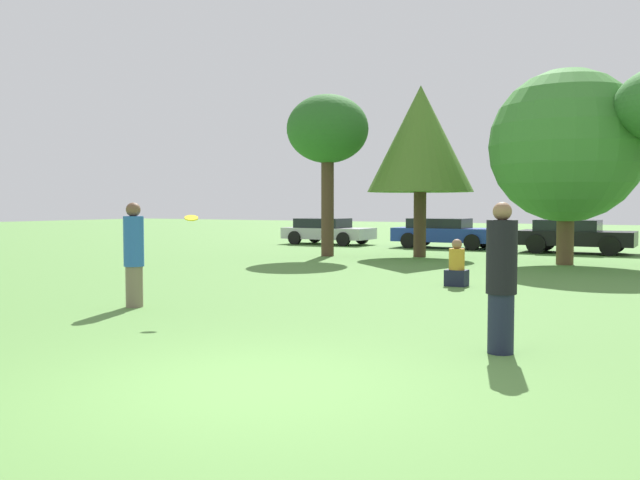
% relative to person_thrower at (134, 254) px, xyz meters
% --- Properties ---
extents(ground_plane, '(120.00, 120.00, 0.00)m').
position_rel_person_thrower_xyz_m(ground_plane, '(4.77, -3.35, -0.94)').
color(ground_plane, '#54843D').
extents(person_thrower, '(0.35, 0.35, 1.86)m').
position_rel_person_thrower_xyz_m(person_thrower, '(0.00, 0.00, 0.00)').
color(person_thrower, '#726651').
rests_on(person_thrower, ground).
extents(person_catcher, '(0.37, 0.37, 1.85)m').
position_rel_person_thrower_xyz_m(person_catcher, '(6.64, -0.55, -0.01)').
color(person_catcher, '#191E33').
rests_on(person_catcher, ground).
extents(frisbee, '(0.24, 0.22, 0.13)m').
position_rel_person_thrower_xyz_m(frisbee, '(1.44, -0.14, 0.66)').
color(frisbee, yellow).
extents(bystander_sitting, '(0.46, 0.39, 1.05)m').
position_rel_person_thrower_xyz_m(bystander_sitting, '(4.00, 5.82, -0.52)').
color(bystander_sitting, '#191E33').
rests_on(bystander_sitting, ground).
extents(tree_0, '(2.87, 2.87, 5.66)m').
position_rel_person_thrower_xyz_m(tree_0, '(-2.75, 12.10, 3.43)').
color(tree_0, '#473323').
rests_on(tree_0, ground).
extents(tree_1, '(3.66, 3.66, 5.91)m').
position_rel_person_thrower_xyz_m(tree_1, '(0.22, 13.35, 3.11)').
color(tree_1, '#473323').
rests_on(tree_1, ground).
extents(tree_2, '(4.59, 4.59, 5.88)m').
position_rel_person_thrower_xyz_m(tree_2, '(5.15, 12.66, 2.62)').
color(tree_2, brown).
rests_on(tree_2, ground).
extents(parked_car_silver, '(4.02, 2.07, 1.18)m').
position_rel_person_thrower_xyz_m(parked_car_silver, '(-6.20, 18.31, -0.32)').
color(parked_car_silver, '#B2B2B7').
rests_on(parked_car_silver, ground).
extents(parked_car_blue, '(4.35, 1.98, 1.24)m').
position_rel_person_thrower_xyz_m(parked_car_blue, '(-0.61, 18.38, -0.28)').
color(parked_car_blue, '#1E389E').
rests_on(parked_car_blue, ground).
extents(parked_car_black, '(4.09, 2.04, 1.25)m').
position_rel_person_thrower_xyz_m(parked_car_black, '(4.58, 17.90, -0.27)').
color(parked_car_black, black).
rests_on(parked_car_black, ground).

